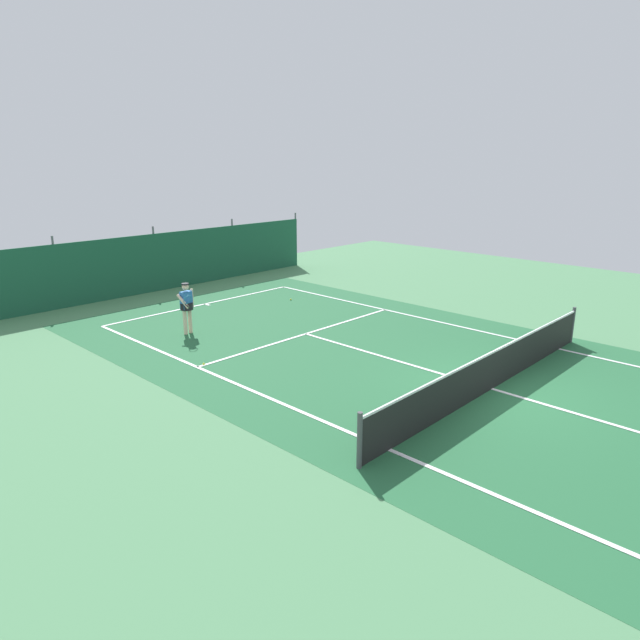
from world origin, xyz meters
name	(u,v)px	position (x,y,z in m)	size (l,w,h in m)	color
ground_plane	(491,389)	(0.00, 0.00, 0.00)	(36.00, 36.00, 0.00)	#4C8456
court_surface	(491,389)	(0.00, 0.00, 0.00)	(11.02, 26.60, 0.01)	#236038
tennis_net	(493,369)	(0.00, 0.00, 0.51)	(10.12, 0.10, 1.10)	black
back_fence	(151,274)	(0.00, 15.72, 0.67)	(16.30, 0.98, 2.70)	#195138
tennis_player	(187,304)	(-2.55, 9.16, 0.96)	(0.67, 0.78, 1.64)	beige
tennis_ball_near_player	(291,299)	(2.72, 9.97, 0.03)	(0.07, 0.07, 0.07)	#CCDB33
tennis_ball_midcourt	(204,364)	(-3.88, 6.43, 0.03)	(0.07, 0.07, 0.07)	#CCDB33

